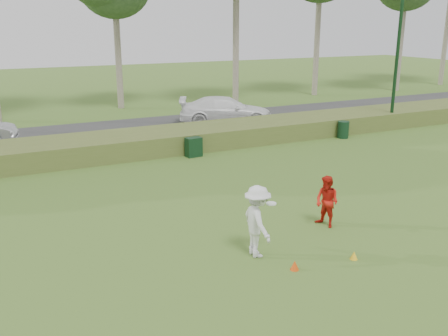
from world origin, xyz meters
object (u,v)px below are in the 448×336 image
lamp_post (400,26)px  player_red (327,202)px  player_white (257,221)px  cone_orange (295,265)px  cone_yellow (354,255)px  car_right (226,110)px  utility_cabinet (194,147)px  trash_bin (343,130)px

lamp_post → player_red: size_ratio=5.29×
player_white → cone_orange: size_ratio=7.89×
cone_yellow → car_right: 17.60m
cone_orange → cone_yellow: size_ratio=1.10×
utility_cabinet → trash_bin: 8.44m
player_white → cone_yellow: (2.12, -1.30, -0.84)m
cone_orange → trash_bin: 15.08m
trash_bin → lamp_post: bearing=10.9°
player_white → player_red: player_white is taller
player_red → cone_orange: size_ratio=6.42×
cone_orange → cone_yellow: 1.69m
cone_yellow → car_right: bearing=74.4°
car_right → lamp_post: bearing=-97.9°
utility_cabinet → car_right: size_ratio=0.16×
player_red → car_right: car_right is taller
cone_yellow → cone_orange: bearing=173.4°
player_white → car_right: (6.84, 15.64, -0.11)m
cone_yellow → trash_bin: size_ratio=0.25×
player_white → player_red: size_ratio=1.23×
cone_orange → car_right: car_right is taller
trash_bin → car_right: 7.02m
player_white → utility_cabinet: size_ratio=2.17×
lamp_post → player_white: 18.83m
player_red → cone_yellow: 2.28m
player_white → trash_bin: player_white is taller
lamp_post → trash_bin: bearing=-169.1°
trash_bin → player_white: bearing=-137.6°
utility_cabinet → cone_yellow: bearing=-97.4°
player_white → car_right: bearing=-18.8°
trash_bin → utility_cabinet: bearing=-179.9°
player_red → utility_cabinet: bearing=168.7°
cone_orange → trash_bin: size_ratio=0.28×
cone_orange → utility_cabinet: bearing=80.1°
cone_orange → cone_yellow: bearing=-6.6°
cone_orange → utility_cabinet: size_ratio=0.28×
player_red → cone_orange: (-2.36, -1.88, -0.65)m
lamp_post → player_white: bearing=-144.3°
cone_orange → cone_yellow: (1.68, -0.19, -0.01)m
cone_yellow → trash_bin: trash_bin is taller
player_red → cone_orange: player_red is taller
cone_yellow → utility_cabinet: (0.23, 11.14, 0.33)m
lamp_post → car_right: 10.56m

